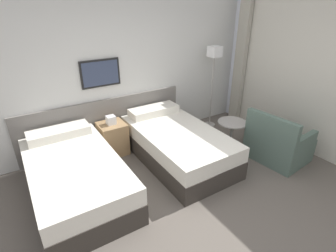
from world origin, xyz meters
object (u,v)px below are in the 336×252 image
bed_near_door (75,176)px  nightstand (113,138)px  side_table (231,130)px  bed_near_window (177,144)px  armchair (277,144)px  floor_lamp (214,63)px

bed_near_door → nightstand: size_ratio=2.91×
nightstand → side_table: size_ratio=1.28×
side_table → nightstand: bearing=150.8°
bed_near_window → nightstand: 1.09m
side_table → armchair: (0.43, -0.62, -0.11)m
side_table → armchair: bearing=-54.9°
bed_near_door → bed_near_window: same height
bed_near_door → nightstand: (0.81, 0.73, 0.01)m
floor_lamp → armchair: floor_lamp is taller
armchair → bed_near_window: bearing=52.1°
bed_near_window → floor_lamp: 1.81m
nightstand → floor_lamp: bearing=-0.6°
nightstand → side_table: bearing=-29.2°
floor_lamp → armchair: 1.90m
bed_near_door → nightstand: bearing=41.9°
nightstand → bed_near_window: bearing=-41.9°
armchair → nightstand: bearing=48.3°
floor_lamp → side_table: floor_lamp is taller
nightstand → side_table: nightstand is taller
bed_near_window → side_table: bed_near_window is taller
bed_near_window → armchair: bearing=-32.2°
bed_near_door → floor_lamp: floor_lamp is taller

